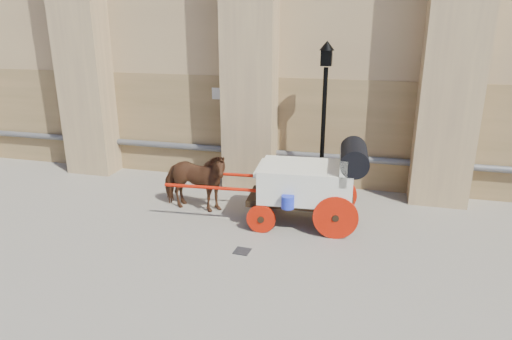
# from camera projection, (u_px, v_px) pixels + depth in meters

# --- Properties ---
(ground) EXTENTS (90.00, 90.00, 0.00)m
(ground) POSITION_uv_depth(u_px,v_px,m) (251.00, 246.00, 9.53)
(ground) COLOR gray
(ground) RESTS_ON ground
(horse) EXTENTS (1.84, 0.91, 1.52)m
(horse) POSITION_uv_depth(u_px,v_px,m) (194.00, 181.00, 11.07)
(horse) COLOR brown
(horse) RESTS_ON ground
(carriage) EXTENTS (4.56, 1.70, 1.96)m
(carriage) POSITION_uv_depth(u_px,v_px,m) (313.00, 180.00, 10.23)
(carriage) COLOR black
(carriage) RESTS_ON ground
(street_lamp) EXTENTS (0.38, 0.38, 4.01)m
(street_lamp) POSITION_uv_depth(u_px,v_px,m) (324.00, 117.00, 11.50)
(street_lamp) COLOR black
(street_lamp) RESTS_ON ground
(drain_grate_near) EXTENTS (0.34, 0.34, 0.01)m
(drain_grate_near) POSITION_uv_depth(u_px,v_px,m) (242.00, 251.00, 9.30)
(drain_grate_near) COLOR black
(drain_grate_near) RESTS_ON ground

